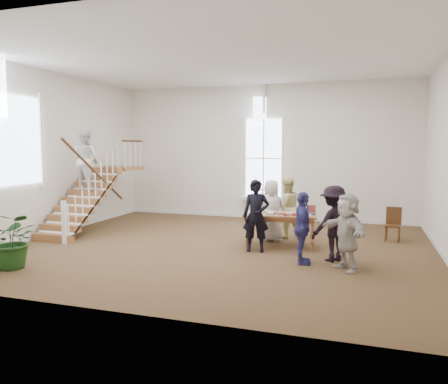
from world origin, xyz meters
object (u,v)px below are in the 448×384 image
(woman_cluster_b, at_px, (334,224))
(woman_cluster_c, at_px, (347,232))
(police_officer, at_px, (256,216))
(elderly_woman, at_px, (271,210))
(woman_cluster_a, at_px, (302,228))
(person_yellow, at_px, (286,207))
(side_chair, at_px, (393,223))
(library_table, at_px, (281,217))
(floor_plant, at_px, (13,240))

(woman_cluster_b, relative_size, woman_cluster_c, 1.05)
(police_officer, relative_size, elderly_woman, 1.05)
(woman_cluster_a, bearing_deg, elderly_woman, 18.46)
(person_yellow, distance_m, side_chair, 2.77)
(library_table, height_order, woman_cluster_c, woman_cluster_c)
(elderly_woman, distance_m, woman_cluster_b, 2.28)
(woman_cluster_a, xyz_separation_m, floor_plant, (-5.48, -2.13, -0.19))
(elderly_woman, relative_size, floor_plant, 1.40)
(elderly_woman, xyz_separation_m, woman_cluster_a, (1.08, -2.00, -0.04))
(person_yellow, height_order, woman_cluster_c, person_yellow)
(person_yellow, height_order, woman_cluster_a, person_yellow)
(woman_cluster_b, bearing_deg, woman_cluster_c, 70.86)
(woman_cluster_b, bearing_deg, person_yellow, -100.05)
(woman_cluster_a, relative_size, woman_cluster_b, 0.93)
(woman_cluster_b, height_order, woman_cluster_c, woman_cluster_b)
(woman_cluster_c, distance_m, side_chair, 3.35)
(person_yellow, bearing_deg, elderly_woman, 21.77)
(person_yellow, distance_m, woman_cluster_c, 3.18)
(police_officer, bearing_deg, elderly_woman, 77.06)
(library_table, height_order, floor_plant, floor_plant)
(library_table, xyz_separation_m, elderly_woman, (-0.36, 0.61, 0.07))
(elderly_woman, height_order, woman_cluster_c, elderly_woman)
(woman_cluster_a, bearing_deg, police_officer, 47.64)
(police_officer, xyz_separation_m, woman_cluster_a, (1.18, -0.75, -0.09))
(library_table, distance_m, elderly_woman, 0.71)
(library_table, bearing_deg, side_chair, 24.22)
(woman_cluster_b, distance_m, floor_plant, 6.60)
(woman_cluster_c, bearing_deg, woman_cluster_b, 168.76)
(elderly_woman, relative_size, woman_cluster_c, 1.04)
(person_yellow, bearing_deg, library_table, 55.66)
(library_table, height_order, person_yellow, person_yellow)
(side_chair, bearing_deg, floor_plant, -137.20)
(elderly_woman, bearing_deg, floor_plant, 27.59)
(police_officer, distance_m, woman_cluster_c, 2.28)
(woman_cluster_b, height_order, floor_plant, woman_cluster_b)
(elderly_woman, distance_m, woman_cluster_a, 2.27)
(person_yellow, bearing_deg, woman_cluster_c, 84.56)
(person_yellow, xyz_separation_m, woman_cluster_b, (1.38, -2.05, -0.01))
(person_yellow, relative_size, side_chair, 1.87)
(woman_cluster_a, height_order, floor_plant, woman_cluster_a)
(library_table, distance_m, woman_cluster_b, 1.62)
(woman_cluster_c, bearing_deg, woman_cluster_a, -138.55)
(police_officer, relative_size, person_yellow, 1.03)
(library_table, height_order, side_chair, side_chair)
(person_yellow, height_order, woman_cluster_b, person_yellow)
(person_yellow, relative_size, floor_plant, 1.44)
(library_table, distance_m, woman_cluster_c, 2.27)
(woman_cluster_b, relative_size, side_chair, 1.84)
(police_officer, xyz_separation_m, floor_plant, (-4.30, -2.88, -0.27))
(woman_cluster_c, xyz_separation_m, floor_plant, (-6.38, -1.93, -0.20))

